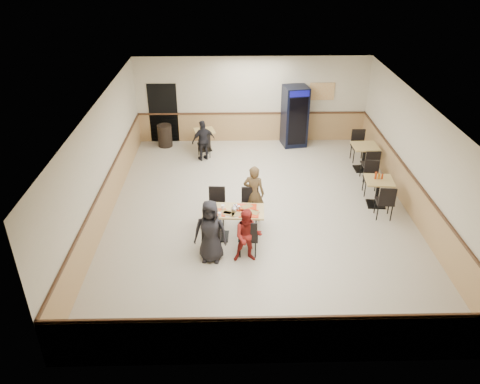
{
  "coord_description": "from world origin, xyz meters",
  "views": [
    {
      "loc": [
        -0.77,
        -10.66,
        6.59
      ],
      "look_at": [
        -0.54,
        -0.5,
        0.92
      ],
      "focal_mm": 35.0,
      "sensor_mm": 36.0,
      "label": 1
    }
  ],
  "objects_px": {
    "pepsi_cooler": "(295,116)",
    "trash_bin": "(165,136)",
    "main_table": "(234,220)",
    "diner_man_opposite": "(254,193)",
    "diner_woman_right": "(248,236)",
    "diner_woman_left": "(210,231)",
    "lone_diner": "(203,141)",
    "side_table_near": "(378,188)",
    "side_table_far": "(364,154)",
    "back_table": "(205,137)"
  },
  "relations": [
    {
      "from": "main_table",
      "to": "side_table_near",
      "type": "xyz_separation_m",
      "value": [
        3.93,
        1.49,
        0.0
      ]
    },
    {
      "from": "lone_diner",
      "to": "trash_bin",
      "type": "height_order",
      "value": "lone_diner"
    },
    {
      "from": "diner_woman_left",
      "to": "diner_woman_right",
      "type": "distance_m",
      "value": 0.84
    },
    {
      "from": "main_table",
      "to": "trash_bin",
      "type": "bearing_deg",
      "value": 116.01
    },
    {
      "from": "diner_man_opposite",
      "to": "main_table",
      "type": "bearing_deg",
      "value": 74.43
    },
    {
      "from": "diner_woman_left",
      "to": "diner_man_opposite",
      "type": "bearing_deg",
      "value": 65.13
    },
    {
      "from": "side_table_near",
      "to": "back_table",
      "type": "bearing_deg",
      "value": 141.6
    },
    {
      "from": "main_table",
      "to": "pepsi_cooler",
      "type": "xyz_separation_m",
      "value": [
        2.16,
        5.73,
        0.53
      ]
    },
    {
      "from": "diner_man_opposite",
      "to": "trash_bin",
      "type": "height_order",
      "value": "diner_man_opposite"
    },
    {
      "from": "pepsi_cooler",
      "to": "diner_woman_left",
      "type": "bearing_deg",
      "value": -121.65
    },
    {
      "from": "main_table",
      "to": "diner_man_opposite",
      "type": "distance_m",
      "value": 1.03
    },
    {
      "from": "side_table_near",
      "to": "diner_man_opposite",
      "type": "bearing_deg",
      "value": -169.47
    },
    {
      "from": "diner_woman_right",
      "to": "side_table_far",
      "type": "xyz_separation_m",
      "value": [
        3.8,
        4.58,
        -0.11
      ]
    },
    {
      "from": "main_table",
      "to": "diner_woman_right",
      "type": "relative_size",
      "value": 1.14
    },
    {
      "from": "back_table",
      "to": "main_table",
      "type": "bearing_deg",
      "value": -80.07
    },
    {
      "from": "main_table",
      "to": "side_table_near",
      "type": "relative_size",
      "value": 1.88
    },
    {
      "from": "diner_woman_right",
      "to": "trash_bin",
      "type": "height_order",
      "value": "diner_woman_right"
    },
    {
      "from": "diner_man_opposite",
      "to": "side_table_far",
      "type": "bearing_deg",
      "value": -125.76
    },
    {
      "from": "diner_woman_right",
      "to": "diner_man_opposite",
      "type": "xyz_separation_m",
      "value": [
        0.22,
        1.76,
        0.1
      ]
    },
    {
      "from": "side_table_near",
      "to": "diner_woman_right",
      "type": "bearing_deg",
      "value": -146.54
    },
    {
      "from": "main_table",
      "to": "diner_woman_right",
      "type": "distance_m",
      "value": 0.97
    },
    {
      "from": "main_table",
      "to": "lone_diner",
      "type": "bearing_deg",
      "value": 105.31
    },
    {
      "from": "trash_bin",
      "to": "diner_woman_left",
      "type": "bearing_deg",
      "value": -74.52
    },
    {
      "from": "lone_diner",
      "to": "side_table_far",
      "type": "xyz_separation_m",
      "value": [
        5.04,
        -0.86,
        -0.13
      ]
    },
    {
      "from": "diner_woman_right",
      "to": "side_table_far",
      "type": "bearing_deg",
      "value": 48.91
    },
    {
      "from": "side_table_near",
      "to": "trash_bin",
      "type": "height_order",
      "value": "side_table_near"
    },
    {
      "from": "lone_diner",
      "to": "side_table_far",
      "type": "height_order",
      "value": "lone_diner"
    },
    {
      "from": "side_table_near",
      "to": "side_table_far",
      "type": "distance_m",
      "value": 2.2
    },
    {
      "from": "diner_woman_right",
      "to": "pepsi_cooler",
      "type": "distance_m",
      "value": 6.9
    },
    {
      "from": "trash_bin",
      "to": "diner_woman_right",
      "type": "bearing_deg",
      "value": -68.16
    },
    {
      "from": "trash_bin",
      "to": "back_table",
      "type": "bearing_deg",
      "value": -14.02
    },
    {
      "from": "trash_bin",
      "to": "pepsi_cooler",
      "type": "bearing_deg",
      "value": 0.55
    },
    {
      "from": "main_table",
      "to": "pepsi_cooler",
      "type": "bearing_deg",
      "value": 73.0
    },
    {
      "from": "diner_woman_left",
      "to": "pepsi_cooler",
      "type": "relative_size",
      "value": 0.73
    },
    {
      "from": "pepsi_cooler",
      "to": "back_table",
      "type": "bearing_deg",
      "value": 177.78
    },
    {
      "from": "main_table",
      "to": "diner_man_opposite",
      "type": "bearing_deg",
      "value": 62.1
    },
    {
      "from": "main_table",
      "to": "diner_man_opposite",
      "type": "xyz_separation_m",
      "value": [
        0.52,
        0.85,
        0.24
      ]
    },
    {
      "from": "pepsi_cooler",
      "to": "side_table_far",
      "type": "bearing_deg",
      "value": -56.03
    },
    {
      "from": "side_table_near",
      "to": "pepsi_cooler",
      "type": "bearing_deg",
      "value": 112.56
    },
    {
      "from": "pepsi_cooler",
      "to": "trash_bin",
      "type": "distance_m",
      "value": 4.55
    },
    {
      "from": "side_table_near",
      "to": "pepsi_cooler",
      "type": "xyz_separation_m",
      "value": [
        -1.76,
        4.25,
        0.52
      ]
    },
    {
      "from": "diner_man_opposite",
      "to": "lone_diner",
      "type": "bearing_deg",
      "value": -52.39
    },
    {
      "from": "side_table_near",
      "to": "side_table_far",
      "type": "xyz_separation_m",
      "value": [
        0.18,
        2.19,
        0.03
      ]
    },
    {
      "from": "side_table_near",
      "to": "side_table_far",
      "type": "relative_size",
      "value": 0.97
    },
    {
      "from": "diner_woman_right",
      "to": "side_table_far",
      "type": "distance_m",
      "value": 5.95
    },
    {
      "from": "lone_diner",
      "to": "back_table",
      "type": "relative_size",
      "value": 1.71
    },
    {
      "from": "trash_bin",
      "to": "main_table",
      "type": "bearing_deg",
      "value": -67.67
    },
    {
      "from": "side_table_near",
      "to": "trash_bin",
      "type": "relative_size",
      "value": 1.03
    },
    {
      "from": "diner_man_opposite",
      "to": "back_table",
      "type": "height_order",
      "value": "diner_man_opposite"
    },
    {
      "from": "lone_diner",
      "to": "diner_woman_left",
      "type": "bearing_deg",
      "value": 67.58
    }
  ]
}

